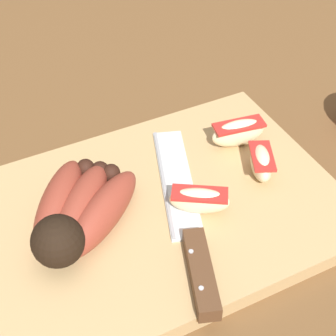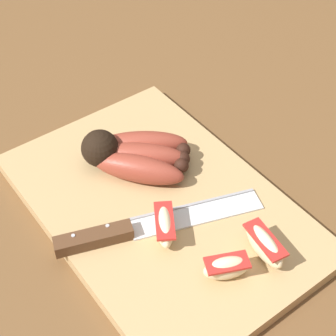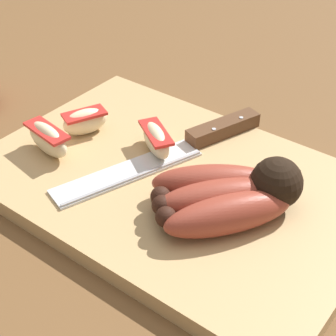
# 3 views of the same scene
# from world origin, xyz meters

# --- Properties ---
(ground_plane) EXTENTS (6.00, 6.00, 0.00)m
(ground_plane) POSITION_xyz_m (0.00, 0.00, 0.00)
(ground_plane) COLOR brown
(cutting_board) EXTENTS (0.43, 0.29, 0.02)m
(cutting_board) POSITION_xyz_m (0.01, 0.02, 0.01)
(cutting_board) COLOR tan
(cutting_board) RESTS_ON ground_plane
(banana_bunch) EXTENTS (0.16, 0.15, 0.06)m
(banana_bunch) POSITION_xyz_m (0.08, 0.01, 0.04)
(banana_bunch) COLOR black
(banana_bunch) RESTS_ON cutting_board
(chefs_knife) EXTENTS (0.12, 0.27, 0.02)m
(chefs_knife) POSITION_xyz_m (-0.01, 0.08, 0.03)
(chefs_knife) COLOR silver
(chefs_knife) RESTS_ON cutting_board
(apple_wedge_near) EXTENTS (0.07, 0.05, 0.03)m
(apple_wedge_near) POSITION_xyz_m (-0.04, 0.05, 0.04)
(apple_wedge_near) COLOR beige
(apple_wedge_near) RESTS_ON cutting_board
(apple_wedge_middle) EXTENTS (0.07, 0.03, 0.04)m
(apple_wedge_middle) POSITION_xyz_m (-0.14, -0.03, 0.04)
(apple_wedge_middle) COLOR beige
(apple_wedge_middle) RESTS_ON cutting_board
(apple_wedge_far) EXTENTS (0.05, 0.06, 0.03)m
(apple_wedge_far) POSITION_xyz_m (-0.14, 0.02, 0.04)
(apple_wedge_far) COLOR beige
(apple_wedge_far) RESTS_ON cutting_board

